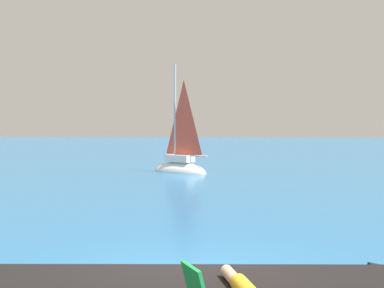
{
  "coord_description": "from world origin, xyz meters",
  "views": [
    {
      "loc": [
        0.45,
        -9.19,
        2.93
      ],
      "look_at": [
        -0.71,
        15.12,
        1.79
      ],
      "focal_mm": 47.48,
      "sensor_mm": 36.0,
      "label": 1
    }
  ],
  "objects": [
    {
      "name": "ground_plane",
      "position": [
        0.0,
        0.0,
        0.0
      ],
      "size": [
        160.0,
        160.0,
        0.0
      ],
      "primitive_type": "plane",
      "color": "#236093"
    },
    {
      "name": "sailboat_near",
      "position": [
        -1.57,
        19.13,
        0.36
      ],
      "size": [
        3.59,
        2.88,
        6.66
      ],
      "rotation": [
        0.0,
        0.0,
        2.58
      ],
      "color": "white",
      "rests_on": "ground"
    }
  ]
}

